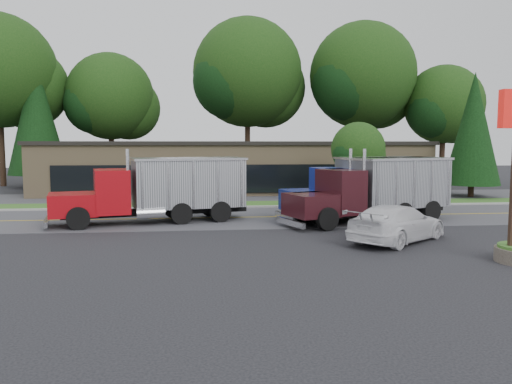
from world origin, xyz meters
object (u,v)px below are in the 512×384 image
Objects in this scene: rally_car at (397,223)px; dump_truck_blue at (365,186)px; dump_truck_maroon at (378,188)px; dump_truck_red at (163,188)px.

dump_truck_blue is at bearing -46.44° from rally_car.
rally_car is at bearing 59.13° from dump_truck_maroon.
dump_truck_blue is at bearing 167.75° from dump_truck_red.
rally_car is (-1.04, -5.27, -1.03)m from dump_truck_maroon.
dump_truck_blue is at bearing -100.91° from dump_truck_maroon.
dump_truck_red is at bearing 18.75° from rally_car.
dump_truck_red is at bearing -25.28° from dump_truck_maroon.
dump_truck_red is 11.08m from dump_truck_blue.
dump_truck_blue reaches higher than rally_car.
dump_truck_blue is 0.92× the size of dump_truck_maroon.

